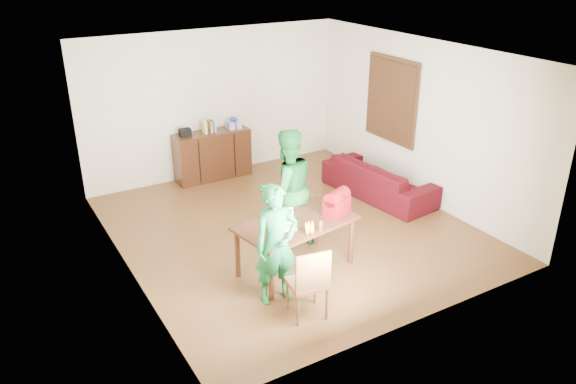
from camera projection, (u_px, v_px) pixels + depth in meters
room at (287, 146)px, 8.30m from camera, size 5.20×5.70×2.90m
table at (296, 228)px, 7.37m from camera, size 1.67×1.12×0.73m
chair at (307, 296)px, 6.59m from camera, size 0.48×0.47×0.93m
person_near at (276, 245)px, 6.69m from camera, size 0.59×0.42×1.53m
person_far at (287, 189)px, 7.93m from camera, size 0.88×0.69×1.76m
laptop at (285, 225)px, 7.16m from camera, size 0.34×0.28×0.21m
bananas at (309, 231)px, 7.02m from camera, size 0.17×0.11×0.06m
bottle at (320, 225)px, 7.07m from camera, size 0.07×0.07×0.17m
red_bag at (337, 205)px, 7.48m from camera, size 0.43×0.34×0.27m
sofa at (379, 179)px, 9.73m from camera, size 1.06×2.18×0.61m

